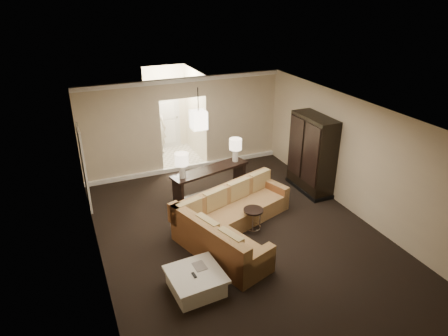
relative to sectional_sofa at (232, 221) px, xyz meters
name	(u,v)px	position (x,y,z in m)	size (l,w,h in m)	color
ground	(242,237)	(0.16, -0.18, -0.35)	(8.00, 8.00, 0.00)	black
wall_back	(184,125)	(0.16, 3.82, 1.05)	(6.00, 0.04, 2.80)	#C6B496
wall_front	(380,313)	(0.16, -4.18, 1.05)	(6.00, 0.04, 2.80)	#C6B496
wall_left	(95,210)	(-2.84, -0.18, 1.05)	(0.04, 8.00, 2.80)	#C6B496
wall_right	(357,159)	(3.16, -0.18, 1.05)	(0.04, 8.00, 2.80)	#C6B496
ceiling	(244,117)	(0.16, -0.18, 2.45)	(6.00, 8.00, 0.02)	silver
crown_molding	(183,80)	(0.16, 3.77, 2.38)	(6.00, 0.10, 0.12)	white
baseboard	(186,167)	(0.16, 3.77, -0.29)	(6.00, 0.10, 0.12)	white
side_door	(84,168)	(-2.81, 2.62, 0.70)	(0.05, 0.90, 2.10)	silver
foyer	(171,116)	(0.16, 5.16, 0.95)	(1.44, 2.02, 2.80)	silver
sectional_sofa	(232,221)	(0.00, 0.00, 0.00)	(3.12, 3.09, 0.89)	brown
coffee_table	(196,281)	(-1.35, -1.38, -0.15)	(1.03, 1.03, 0.41)	silver
console_table	(210,181)	(0.19, 1.82, 0.14)	(2.21, 1.00, 0.83)	black
armoire	(312,156)	(2.85, 1.18, 0.66)	(0.63, 1.46, 2.11)	black
drink_table	(253,216)	(0.50, -0.05, 0.05)	(0.45, 0.45, 0.56)	black
table_lamp_left	(182,162)	(-0.62, 1.62, 0.90)	(0.33, 0.33, 0.64)	silver
table_lamp_right	(235,146)	(1.00, 2.02, 0.90)	(0.33, 0.33, 0.64)	silver
pendant_light	(199,120)	(0.16, 2.52, 1.60)	(0.38, 0.38, 1.09)	black
person	(156,126)	(-0.29, 5.42, 0.59)	(0.68, 0.45, 1.88)	beige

